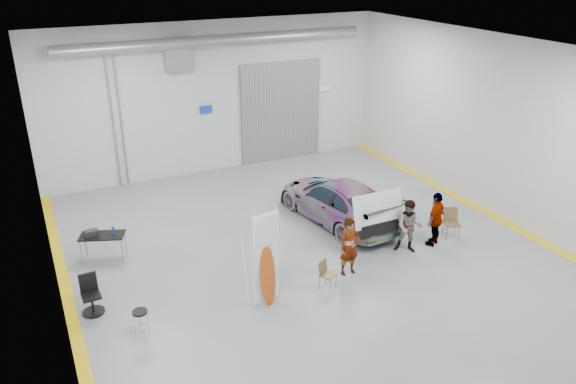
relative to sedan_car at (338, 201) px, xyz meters
name	(u,v)px	position (x,y,z in m)	size (l,w,h in m)	color
ground	(311,254)	(-1.89, -1.64, -0.72)	(16.00, 16.00, 0.00)	slate
room_shell	(285,104)	(-1.66, 0.58, 3.36)	(14.02, 16.18, 6.01)	#B3B6B8
sedan_car	(338,201)	(0.00, 0.00, 0.00)	(2.02, 4.95, 1.44)	white
person_a	(349,247)	(-1.45, -3.06, 0.13)	(0.62, 0.41, 1.70)	#9C6855
person_b	(409,226)	(0.83, -2.78, 0.12)	(0.82, 0.63, 1.67)	#43607B
person_c	(436,219)	(1.82, -2.78, 0.16)	(1.01, 0.42, 1.75)	#9B5F33
surfboard_display	(266,267)	(-4.16, -3.43, 0.39)	(0.77, 0.31, 2.74)	white
folding_chair_near	(328,280)	(-2.35, -3.46, -0.47)	(0.51, 0.55, 0.80)	brown
folding_chair_far	(451,229)	(2.59, -2.66, -0.42)	(0.59, 0.63, 0.96)	brown
shop_stool	(141,324)	(-7.33, -3.37, -0.35)	(0.38, 0.38, 0.74)	black
work_table	(99,235)	(-7.57, 0.79, 0.08)	(1.41, 1.05, 1.03)	gray
office_chair	(91,296)	(-8.22, -1.79, -0.27)	(0.55, 0.55, 1.03)	black
trunk_lid	(377,206)	(0.00, -2.23, 0.74)	(1.68, 1.02, 0.04)	silver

